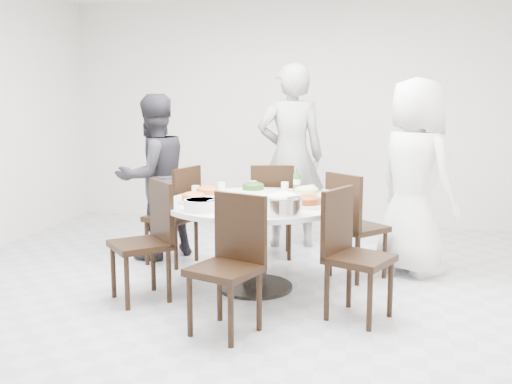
% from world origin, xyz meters
% --- Properties ---
extents(floor, '(6.00, 6.00, 0.01)m').
position_xyz_m(floor, '(0.00, 0.00, 0.00)').
color(floor, '#B6B6BB').
rests_on(floor, ground).
extents(wall_back, '(6.00, 0.01, 2.80)m').
position_xyz_m(wall_back, '(0.00, 3.00, 1.40)').
color(wall_back, silver).
rests_on(wall_back, ground).
extents(wall_front, '(6.00, 0.01, 2.80)m').
position_xyz_m(wall_front, '(0.00, -3.00, 1.40)').
color(wall_front, silver).
rests_on(wall_front, ground).
extents(dining_table, '(1.50, 1.50, 0.75)m').
position_xyz_m(dining_table, '(-0.01, 0.27, 0.38)').
color(dining_table, white).
rests_on(dining_table, floor).
extents(chair_ne, '(0.59, 0.59, 0.95)m').
position_xyz_m(chair_ne, '(0.82, 0.78, 0.47)').
color(chair_ne, black).
rests_on(chair_ne, floor).
extents(chair_n, '(0.50, 0.50, 0.95)m').
position_xyz_m(chair_n, '(-0.07, 1.32, 0.47)').
color(chair_n, black).
rests_on(chair_n, floor).
extents(chair_nw, '(0.52, 0.52, 0.95)m').
position_xyz_m(chair_nw, '(-0.97, 0.85, 0.47)').
color(chair_nw, black).
rests_on(chair_nw, floor).
extents(chair_sw, '(0.59, 0.59, 0.95)m').
position_xyz_m(chair_sw, '(-0.84, -0.21, 0.47)').
color(chair_sw, black).
rests_on(chair_sw, floor).
extents(chair_s, '(0.54, 0.54, 0.95)m').
position_xyz_m(chair_s, '(-0.00, -0.72, 0.47)').
color(chair_s, black).
rests_on(chair_s, floor).
extents(chair_se, '(0.56, 0.56, 0.95)m').
position_xyz_m(chair_se, '(0.88, -0.24, 0.47)').
color(chair_se, black).
rests_on(chair_se, floor).
extents(diner_right, '(1.00, 1.02, 1.78)m').
position_xyz_m(diner_right, '(1.30, 1.03, 0.89)').
color(diner_right, silver).
rests_on(diner_right, floor).
extents(diner_middle, '(0.81, 0.63, 1.95)m').
position_xyz_m(diner_middle, '(0.05, 1.77, 0.97)').
color(diner_middle, black).
rests_on(diner_middle, floor).
extents(diner_left, '(0.97, 1.01, 1.63)m').
position_xyz_m(diner_left, '(-1.21, 1.02, 0.82)').
color(diner_left, '#232227').
rests_on(diner_left, floor).
extents(dish_greens, '(0.25, 0.25, 0.07)m').
position_xyz_m(dish_greens, '(-0.13, 0.72, 0.78)').
color(dish_greens, white).
rests_on(dish_greens, dining_table).
extents(dish_pale, '(0.27, 0.27, 0.07)m').
position_xyz_m(dish_pale, '(0.38, 0.58, 0.79)').
color(dish_pale, white).
rests_on(dish_pale, dining_table).
extents(dish_orange, '(0.25, 0.25, 0.07)m').
position_xyz_m(dish_orange, '(-0.46, 0.40, 0.78)').
color(dish_orange, white).
rests_on(dish_orange, dining_table).
extents(dish_redbrown, '(0.28, 0.28, 0.07)m').
position_xyz_m(dish_redbrown, '(0.45, 0.11, 0.78)').
color(dish_redbrown, white).
rests_on(dish_redbrown, dining_table).
extents(dish_tofu, '(0.25, 0.25, 0.06)m').
position_xyz_m(dish_tofu, '(-0.48, 0.08, 0.78)').
color(dish_tofu, white).
rests_on(dish_tofu, dining_table).
extents(rice_bowl, '(0.29, 0.29, 0.12)m').
position_xyz_m(rice_bowl, '(0.31, -0.20, 0.81)').
color(rice_bowl, silver).
rests_on(rice_bowl, dining_table).
extents(soup_bowl, '(0.27, 0.27, 0.08)m').
position_xyz_m(soup_bowl, '(-0.32, -0.20, 0.79)').
color(soup_bowl, white).
rests_on(soup_bowl, dining_table).
extents(beverage_bottle, '(0.06, 0.06, 0.22)m').
position_xyz_m(beverage_bottle, '(0.26, 0.82, 0.86)').
color(beverage_bottle, '#326829').
rests_on(beverage_bottle, dining_table).
extents(tea_cups, '(0.07, 0.07, 0.08)m').
position_xyz_m(tea_cups, '(-0.04, 0.89, 0.79)').
color(tea_cups, white).
rests_on(tea_cups, dining_table).
extents(chopsticks, '(0.24, 0.04, 0.01)m').
position_xyz_m(chopsticks, '(0.03, 0.95, 0.76)').
color(chopsticks, tan).
rests_on(chopsticks, dining_table).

